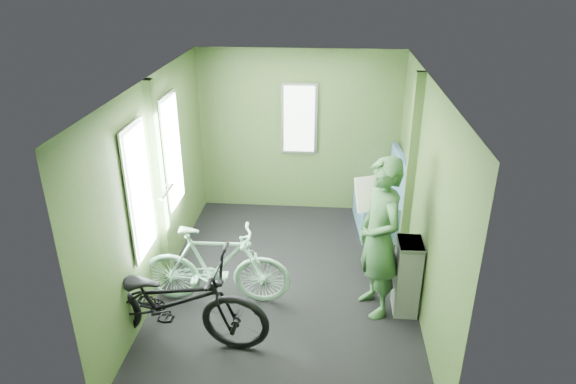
% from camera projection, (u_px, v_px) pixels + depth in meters
% --- Properties ---
extents(room, '(4.00, 4.02, 2.31)m').
position_uv_depth(room, '(284.00, 165.00, 5.27)').
color(room, black).
rests_on(room, ground).
extents(bicycle_black, '(1.94, 0.91, 1.05)m').
position_uv_depth(bicycle_black, '(174.00, 342.00, 4.94)').
color(bicycle_black, black).
rests_on(bicycle_black, ground).
extents(bicycle_mint, '(1.58, 0.59, 0.99)m').
position_uv_depth(bicycle_mint, '(218.00, 303.00, 5.51)').
color(bicycle_mint, '#A5EAC9').
rests_on(bicycle_mint, ground).
extents(passenger, '(0.60, 0.77, 1.70)m').
position_uv_depth(passenger, '(379.00, 238.00, 5.07)').
color(passenger, '#305930').
rests_on(passenger, ground).
extents(waste_box, '(0.24, 0.34, 0.82)m').
position_uv_depth(waste_box, '(407.00, 277.00, 5.24)').
color(waste_box, slate).
rests_on(waste_box, ground).
extents(bench_seat, '(0.64, 1.05, 1.06)m').
position_uv_depth(bench_seat, '(381.00, 206.00, 6.93)').
color(bench_seat, '#304A65').
rests_on(bench_seat, ground).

